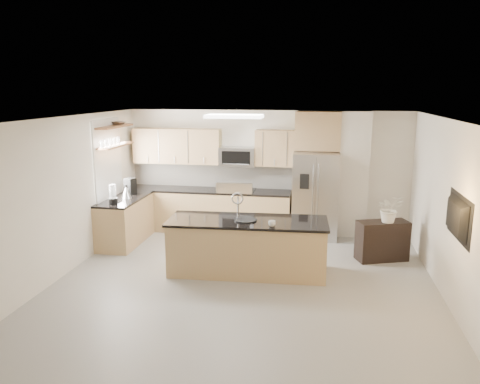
% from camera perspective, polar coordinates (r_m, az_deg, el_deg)
% --- Properties ---
extents(floor, '(6.50, 6.50, 0.00)m').
position_cam_1_polar(floor, '(7.38, 0.16, -11.79)').
color(floor, gray).
rests_on(floor, ground).
extents(ceiling, '(6.00, 6.50, 0.02)m').
position_cam_1_polar(ceiling, '(6.75, 0.17, 8.80)').
color(ceiling, silver).
rests_on(ceiling, wall_back).
extents(wall_back, '(6.00, 0.02, 2.60)m').
position_cam_1_polar(wall_back, '(10.10, 3.26, 2.54)').
color(wall_back, white).
rests_on(wall_back, floor).
extents(wall_front, '(6.00, 0.02, 2.60)m').
position_cam_1_polar(wall_front, '(3.97, -7.96, -13.48)').
color(wall_front, white).
rests_on(wall_front, floor).
extents(wall_left, '(0.02, 6.50, 2.60)m').
position_cam_1_polar(wall_left, '(8.01, -21.52, -0.92)').
color(wall_left, white).
rests_on(wall_left, floor).
extents(wall_right, '(0.02, 6.50, 2.60)m').
position_cam_1_polar(wall_right, '(7.11, 24.78, -2.80)').
color(wall_right, white).
rests_on(wall_right, floor).
extents(back_counter, '(3.55, 0.66, 1.44)m').
position_cam_1_polar(back_counter, '(10.18, -3.88, -2.15)').
color(back_counter, tan).
rests_on(back_counter, floor).
extents(left_counter, '(0.66, 1.50, 0.92)m').
position_cam_1_polar(left_counter, '(9.65, -13.82, -3.39)').
color(left_counter, tan).
rests_on(left_counter, floor).
extents(range, '(0.76, 0.64, 1.14)m').
position_cam_1_polar(range, '(10.04, -0.42, -2.32)').
color(range, black).
rests_on(range, floor).
extents(upper_cabinets, '(3.50, 0.33, 0.75)m').
position_cam_1_polar(upper_cabinets, '(10.09, -4.21, 5.54)').
color(upper_cabinets, tan).
rests_on(upper_cabinets, wall_back).
extents(microwave, '(0.76, 0.40, 0.40)m').
position_cam_1_polar(microwave, '(9.93, -0.30, 4.32)').
color(microwave, '#A5A5A7').
rests_on(microwave, upper_cabinets).
extents(refrigerator, '(0.92, 0.78, 1.78)m').
position_cam_1_polar(refrigerator, '(9.75, 9.17, -0.41)').
color(refrigerator, '#A5A5A7').
rests_on(refrigerator, floor).
extents(partition_column, '(0.60, 0.30, 2.60)m').
position_cam_1_polar(partition_column, '(9.91, 13.67, 2.02)').
color(partition_column, silver).
rests_on(partition_column, floor).
extents(window, '(0.04, 1.15, 1.65)m').
position_cam_1_polar(window, '(9.53, -15.85, 3.63)').
color(window, white).
rests_on(window, wall_left).
extents(shelf_lower, '(0.30, 1.20, 0.04)m').
position_cam_1_polar(shelf_lower, '(9.53, -15.01, 5.50)').
color(shelf_lower, brown).
rests_on(shelf_lower, wall_left).
extents(shelf_upper, '(0.30, 1.20, 0.04)m').
position_cam_1_polar(shelf_upper, '(9.49, -15.14, 7.71)').
color(shelf_upper, brown).
rests_on(shelf_upper, wall_left).
extents(ceiling_fixture, '(1.00, 0.50, 0.06)m').
position_cam_1_polar(ceiling_fixture, '(8.39, -0.70, 9.22)').
color(ceiling_fixture, white).
rests_on(ceiling_fixture, ceiling).
extents(island, '(2.68, 1.08, 1.34)m').
position_cam_1_polar(island, '(7.88, 0.90, -6.60)').
color(island, tan).
rests_on(island, floor).
extents(credenza, '(0.98, 0.66, 0.72)m').
position_cam_1_polar(credenza, '(8.84, 16.95, -5.70)').
color(credenza, black).
rests_on(credenza, floor).
extents(cup, '(0.12, 0.12, 0.09)m').
position_cam_1_polar(cup, '(7.40, 3.91, -3.85)').
color(cup, white).
rests_on(cup, island).
extents(platter, '(0.44, 0.44, 0.02)m').
position_cam_1_polar(platter, '(7.71, 0.68, -3.42)').
color(platter, black).
rests_on(platter, island).
extents(blender, '(0.16, 0.16, 0.37)m').
position_cam_1_polar(blender, '(9.07, -15.24, -0.42)').
color(blender, black).
rests_on(blender, left_counter).
extents(kettle, '(0.21, 0.21, 0.26)m').
position_cam_1_polar(kettle, '(9.49, -13.71, -0.05)').
color(kettle, '#A5A5A7').
rests_on(kettle, left_counter).
extents(coffee_maker, '(0.22, 0.25, 0.33)m').
position_cam_1_polar(coffee_maker, '(9.85, -13.25, 0.65)').
color(coffee_maker, black).
rests_on(coffee_maker, left_counter).
extents(bowl, '(0.46, 0.46, 0.09)m').
position_cam_1_polar(bowl, '(9.70, -14.59, 8.20)').
color(bowl, '#A5A5A7').
rests_on(bowl, shelf_upper).
extents(flower_vase, '(0.82, 0.76, 0.74)m').
position_cam_1_polar(flower_vase, '(8.63, 17.82, -1.15)').
color(flower_vase, white).
rests_on(flower_vase, credenza).
extents(television, '(0.14, 1.08, 0.62)m').
position_cam_1_polar(television, '(6.89, 24.51, -2.81)').
color(television, black).
rests_on(television, wall_right).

